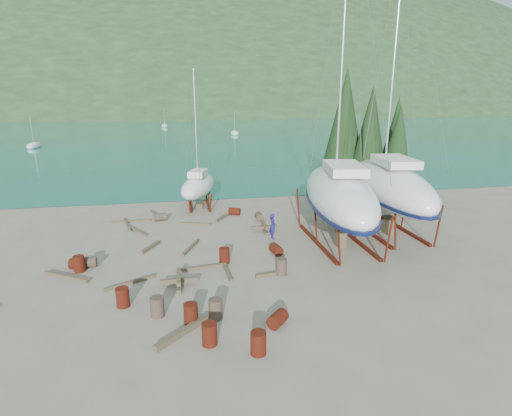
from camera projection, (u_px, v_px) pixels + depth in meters
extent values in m
plane|color=#6B6354|center=(250.00, 265.00, 22.02)|extent=(600.00, 600.00, 0.00)
plane|color=#16716E|center=(183.00, 109.00, 320.31)|extent=(700.00, 700.00, 0.00)
ellipsoid|color=black|center=(183.00, 109.00, 325.05)|extent=(800.00, 360.00, 110.00)
cube|color=beige|center=(59.00, 113.00, 190.68)|extent=(6.00, 5.00, 4.00)
cube|color=#A54C2D|center=(58.00, 107.00, 189.93)|extent=(6.60, 5.60, 1.60)
cube|color=beige|center=(145.00, 112.00, 197.83)|extent=(6.00, 5.00, 4.00)
cube|color=#A54C2D|center=(144.00, 106.00, 197.08)|extent=(6.60, 5.60, 1.60)
cube|color=beige|center=(244.00, 111.00, 206.77)|extent=(6.00, 5.00, 4.00)
cube|color=#A54C2D|center=(244.00, 106.00, 206.02)|extent=(6.60, 5.60, 1.60)
cylinder|color=black|center=(366.00, 193.00, 35.40)|extent=(0.36, 0.36, 1.60)
cone|color=black|center=(370.00, 136.00, 34.07)|extent=(3.60, 3.60, 8.40)
cylinder|color=black|center=(393.00, 198.00, 33.81)|extent=(0.36, 0.36, 1.36)
cone|color=black|center=(397.00, 148.00, 32.68)|extent=(3.06, 3.06, 7.14)
cylinder|color=black|center=(341.00, 187.00, 37.00)|extent=(0.36, 0.36, 1.84)
cone|color=black|center=(345.00, 124.00, 35.46)|extent=(4.14, 4.14, 9.66)
cylinder|color=black|center=(391.00, 190.00, 36.91)|extent=(0.36, 0.36, 1.44)
cone|color=black|center=(396.00, 141.00, 35.71)|extent=(3.24, 3.24, 7.56)
ellipsoid|color=silver|center=(34.00, 146.00, 73.37)|extent=(2.00, 5.00, 1.40)
cylinder|color=silver|center=(32.00, 130.00, 72.61)|extent=(0.08, 0.08, 5.00)
ellipsoid|color=silver|center=(235.00, 133.00, 99.46)|extent=(2.00, 5.00, 1.40)
cylinder|color=silver|center=(235.00, 122.00, 98.70)|extent=(0.08, 0.08, 5.00)
ellipsoid|color=silver|center=(165.00, 126.00, 124.65)|extent=(2.00, 5.00, 1.40)
cylinder|color=silver|center=(164.00, 117.00, 123.89)|extent=(0.08, 0.08, 5.00)
ellipsoid|color=silver|center=(339.00, 194.00, 24.63)|extent=(6.08, 13.17, 2.96)
cube|color=#0B1339|center=(342.00, 213.00, 24.30)|extent=(0.68, 2.29, 1.00)
cube|color=silver|center=(345.00, 168.00, 23.56)|extent=(2.73, 4.13, 0.50)
cylinder|color=silver|center=(344.00, 35.00, 22.77)|extent=(0.14, 0.14, 15.23)
cube|color=#602110|center=(317.00, 242.00, 25.22)|extent=(0.18, 6.98, 0.20)
cube|color=#602110|center=(355.00, 240.00, 25.68)|extent=(0.18, 6.98, 0.20)
cube|color=brown|center=(340.00, 237.00, 24.71)|extent=(0.50, 0.80, 1.19)
ellipsoid|color=silver|center=(388.00, 186.00, 26.87)|extent=(5.30, 12.98, 2.98)
cube|color=#0B1339|center=(391.00, 203.00, 26.55)|extent=(0.55, 2.28, 1.00)
cube|color=silver|center=(395.00, 161.00, 25.81)|extent=(2.50, 4.01, 0.50)
cylinder|color=silver|center=(396.00, 41.00, 25.02)|extent=(0.14, 0.14, 15.12)
cube|color=#602110|center=(367.00, 230.00, 27.47)|extent=(0.18, 6.93, 0.20)
cube|color=#602110|center=(401.00, 228.00, 27.93)|extent=(0.18, 6.93, 0.20)
cube|color=brown|center=(389.00, 225.00, 26.97)|extent=(0.50, 0.80, 1.22)
ellipsoid|color=silver|center=(198.00, 186.00, 33.40)|extent=(4.18, 7.29, 1.79)
cube|color=#0B1339|center=(199.00, 192.00, 33.19)|extent=(0.62, 1.27, 1.00)
cube|color=silver|center=(198.00, 173.00, 32.76)|extent=(1.77, 2.35, 0.50)
cylinder|color=silver|center=(196.00, 123.00, 32.35)|extent=(0.14, 0.14, 8.34)
cube|color=#602110|center=(190.00, 206.00, 33.71)|extent=(0.18, 3.82, 0.20)
cube|color=#602110|center=(208.00, 205.00, 33.99)|extent=(0.18, 3.82, 0.20)
cube|color=brown|center=(199.00, 205.00, 33.49)|extent=(0.50, 0.80, 0.39)
imported|color=navy|center=(273.00, 226.00, 25.94)|extent=(0.43, 0.64, 1.71)
cylinder|color=#602110|center=(78.00, 263.00, 21.52)|extent=(0.96, 0.71, 0.58)
cylinder|color=#602110|center=(209.00, 334.00, 14.84)|extent=(0.58, 0.58, 0.88)
cylinder|color=#602110|center=(234.00, 211.00, 31.40)|extent=(1.02, 0.84, 0.58)
cylinder|color=#2D2823|center=(281.00, 267.00, 20.75)|extent=(0.58, 0.58, 0.88)
cylinder|color=#602110|center=(276.00, 250.00, 23.49)|extent=(0.75, 0.98, 0.58)
cylinder|color=#602110|center=(258.00, 343.00, 14.30)|extent=(0.58, 0.58, 0.88)
cylinder|color=#602110|center=(79.00, 264.00, 21.11)|extent=(0.58, 0.58, 0.88)
cylinder|color=#2D2823|center=(160.00, 217.00, 29.94)|extent=(0.95, 0.69, 0.58)
cylinder|color=#602110|center=(191.00, 314.00, 16.23)|extent=(0.58, 0.58, 0.88)
cylinder|color=#2D2823|center=(259.00, 217.00, 29.96)|extent=(0.60, 0.89, 0.58)
cylinder|color=#602110|center=(278.00, 319.00, 16.12)|extent=(1.02, 1.04, 0.58)
cylinder|color=#602110|center=(123.00, 297.00, 17.56)|extent=(0.58, 0.58, 0.88)
cylinder|color=#602110|center=(224.00, 256.00, 22.21)|extent=(0.58, 0.58, 0.88)
cylinder|color=#2D2823|center=(88.00, 262.00, 21.69)|extent=(0.91, 0.62, 0.58)
cylinder|color=#2D2823|center=(157.00, 307.00, 16.77)|extent=(0.58, 0.58, 0.88)
cylinder|color=#2D2823|center=(216.00, 309.00, 16.60)|extent=(0.58, 0.58, 0.88)
cube|color=brown|center=(131.00, 221.00, 29.62)|extent=(2.88, 0.25, 0.14)
cube|color=brown|center=(227.00, 270.00, 21.18)|extent=(0.32, 2.62, 0.15)
cube|color=brown|center=(203.00, 267.00, 21.54)|extent=(2.59, 0.49, 0.16)
cube|color=brown|center=(222.00, 218.00, 30.44)|extent=(1.24, 1.66, 0.19)
cube|color=brown|center=(271.00, 274.00, 20.70)|extent=(1.70, 0.46, 0.17)
cube|color=brown|center=(151.00, 247.00, 24.42)|extent=(1.10, 1.81, 0.19)
cube|color=brown|center=(156.00, 214.00, 31.34)|extent=(1.05, 2.35, 0.15)
cube|color=brown|center=(195.00, 224.00, 28.97)|extent=(2.30, 0.85, 0.16)
cube|color=brown|center=(191.00, 247.00, 24.47)|extent=(1.16, 2.54, 0.15)
cube|color=brown|center=(130.00, 283.00, 19.75)|extent=(2.32, 1.34, 0.17)
cube|color=brown|center=(66.00, 277.00, 20.39)|extent=(2.52, 1.69, 0.18)
cube|color=brown|center=(127.00, 224.00, 28.87)|extent=(0.89, 3.07, 0.15)
cube|color=brown|center=(182.00, 332.00, 15.52)|extent=(2.13, 1.98, 0.23)
cube|color=brown|center=(137.00, 231.00, 27.50)|extent=(1.58, 2.30, 0.16)
cube|color=brown|center=(179.00, 284.00, 19.57)|extent=(0.20, 1.80, 0.20)
cube|color=brown|center=(179.00, 280.00, 19.52)|extent=(1.80, 0.20, 0.20)
cube|color=brown|center=(179.00, 277.00, 19.46)|extent=(0.20, 1.80, 0.20)
cube|color=brown|center=(264.00, 230.00, 27.56)|extent=(0.20, 1.80, 0.20)
cube|color=brown|center=(264.00, 227.00, 27.50)|extent=(1.80, 0.20, 0.20)
cube|color=brown|center=(264.00, 225.00, 27.45)|extent=(0.20, 1.80, 0.20)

